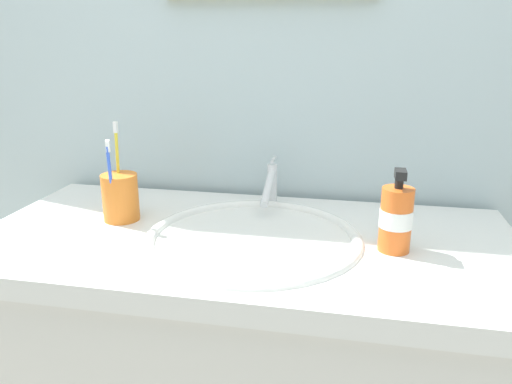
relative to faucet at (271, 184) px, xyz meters
The scene contains 7 objects.
tiled_wall_back 0.30m from the faucet, 100.76° to the left, with size 2.31×0.04×2.40m, color silver.
sink_basin 0.23m from the faucet, 90.00° to the right, with size 0.44×0.44×0.11m.
faucet is the anchor object (origin of this frame).
toothbrush_cup 0.35m from the faucet, 153.32° to the right, with size 0.08×0.08×0.10m, color orange.
toothbrush_yellow 0.35m from the faucet, 156.22° to the right, with size 0.01×0.03×0.21m.
toothbrush_blue 0.37m from the faucet, 148.36° to the right, with size 0.02×0.03×0.18m.
soap_dispenser 0.34m from the faucet, 37.23° to the right, with size 0.06×0.06×0.16m.
Camera 1 is at (0.21, -0.92, 1.25)m, focal length 34.61 mm.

